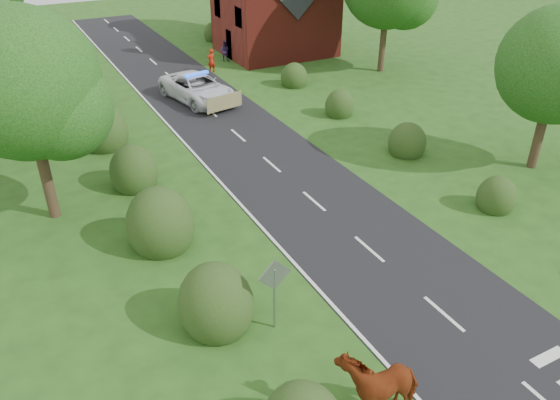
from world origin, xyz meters
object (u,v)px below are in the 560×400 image
road_sign (275,284)px  cow (378,384)px  police_van (198,88)px  pedestrian_purple (224,51)px  pedestrian_red (211,61)px

road_sign → cow: road_sign is taller
cow → police_van: (4.09, 24.04, -0.02)m
police_van → pedestrian_purple: (4.94, 7.47, -0.05)m
pedestrian_red → pedestrian_purple: 2.99m
pedestrian_red → pedestrian_purple: (1.96, 2.25, -0.07)m
road_sign → pedestrian_purple: road_sign is taller
pedestrian_purple → pedestrian_red: bearing=81.5°
pedestrian_red → pedestrian_purple: size_ratio=1.09×
cow → pedestrian_purple: size_ratio=1.53×
pedestrian_purple → cow: bearing=106.7°
road_sign → pedestrian_purple: 29.42m
police_van → cow: bearing=-110.9°
pedestrian_red → pedestrian_purple: bearing=-141.5°
road_sign → pedestrian_purple: (9.98, 27.66, -0.88)m
pedestrian_red → cow: bearing=66.0°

